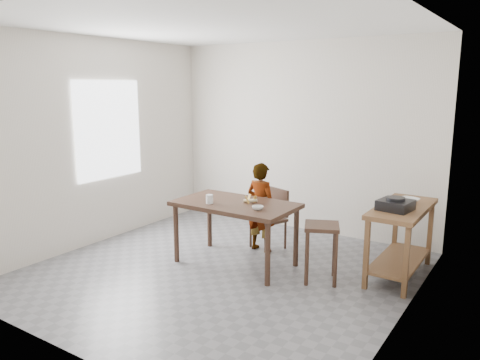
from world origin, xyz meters
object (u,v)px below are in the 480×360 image
Objects in this scene: dining_chair at (268,219)px; stool at (321,253)px; prep_counter at (400,241)px; child at (261,207)px; dining_table at (235,233)px.

dining_chair is 1.17m from stool.
prep_counter reaches higher than dining_chair.
dining_table is at bearing 94.09° from child.
stool is at bearing 161.29° from child.
stool is at bearing -11.36° from dining_chair.
child reaches higher than dining_table.
dining_chair reaches higher than dining_table.
prep_counter is 1.72m from child.
dining_table is 0.69m from dining_chair.
child is 1.48× the size of dining_chair.
prep_counter is 1.89× the size of stool.
dining_chair is at bearing 149.21° from stool.
dining_table is at bearing -174.74° from stool.
child is (-1.71, -0.14, 0.17)m from prep_counter.
prep_counter is 1.67m from dining_chair.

